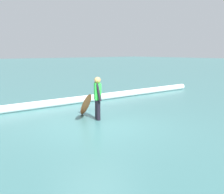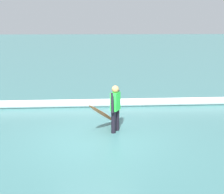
{
  "view_description": "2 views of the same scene",
  "coord_description": "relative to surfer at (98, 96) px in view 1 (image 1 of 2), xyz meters",
  "views": [
    {
      "loc": [
        5.59,
        7.44,
        2.35
      ],
      "look_at": [
        -0.54,
        0.17,
        0.89
      ],
      "focal_mm": 48.79,
      "sensor_mm": 36.0,
      "label": 1
    },
    {
      "loc": [
        -0.02,
        9.07,
        3.37
      ],
      "look_at": [
        -0.48,
        0.4,
        1.37
      ],
      "focal_mm": 52.72,
      "sensor_mm": 36.0,
      "label": 2
    }
  ],
  "objects": [
    {
      "name": "surfer",
      "position": [
        0.0,
        0.0,
        0.0
      ],
      "size": [
        0.34,
        0.59,
        1.47
      ],
      "rotation": [
        0.0,
        0.0,
        4.22
      ],
      "color": "black",
      "rests_on": "ground_plane"
    },
    {
      "name": "surfboard",
      "position": [
        0.37,
        -0.19,
        -0.31
      ],
      "size": [
        1.08,
        1.82,
        1.07
      ],
      "color": "#E55926",
      "rests_on": "ground_plane"
    },
    {
      "name": "wave_crest_foreground",
      "position": [
        0.55,
        -3.1,
        -0.66
      ],
      "size": [
        19.29,
        0.69,
        0.32
      ],
      "primitive_type": "cylinder",
      "rotation": [
        0.0,
        1.57,
        0.02
      ],
      "color": "white",
      "rests_on": "ground_plane"
    },
    {
      "name": "ground_plane",
      "position": [
        0.64,
        0.71,
        -0.82
      ],
      "size": [
        161.5,
        161.5,
        0.0
      ],
      "primitive_type": "plane",
      "color": "#3E7474"
    }
  ]
}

